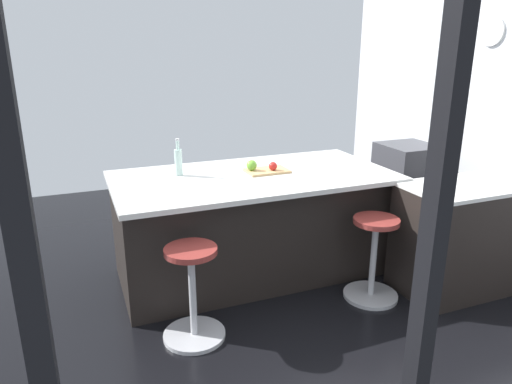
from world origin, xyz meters
TOP-DOWN VIEW (x-y plane):
  - ground_plane at (0.00, 0.00)m, footprint 6.76×6.76m
  - interior_partition_left at (-2.60, -0.00)m, footprint 0.15×4.90m
  - oven_range at (-2.25, -0.90)m, footprint 0.60×0.61m
  - kitchen_island at (-0.07, -0.27)m, footprint 2.34×1.19m
  - stool_by_window at (-0.81, 0.51)m, footprint 0.44×0.44m
  - stool_middle at (0.67, 0.51)m, footprint 0.44×0.44m
  - cutting_board at (-0.20, -0.26)m, footprint 0.36×0.24m
  - apple_green at (-0.07, -0.28)m, footprint 0.09×0.09m
  - apple_red at (-0.25, -0.22)m, footprint 0.07×0.07m
  - water_bottle at (0.52, -0.43)m, footprint 0.06×0.06m

SIDE VIEW (x-z plane):
  - ground_plane at x=0.00m, z-range 0.00..0.00m
  - stool_by_window at x=-0.81m, z-range -0.02..0.67m
  - stool_middle at x=0.67m, z-range -0.02..0.67m
  - oven_range at x=-2.25m, z-range 0.00..0.88m
  - kitchen_island at x=-0.07m, z-range 0.00..0.93m
  - cutting_board at x=-0.20m, z-range 0.93..0.95m
  - apple_red at x=-0.25m, z-range 0.95..1.02m
  - apple_green at x=-0.07m, z-range 0.95..1.04m
  - water_bottle at x=0.52m, z-range 0.90..1.21m
  - interior_partition_left at x=-2.60m, z-range 0.00..2.75m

